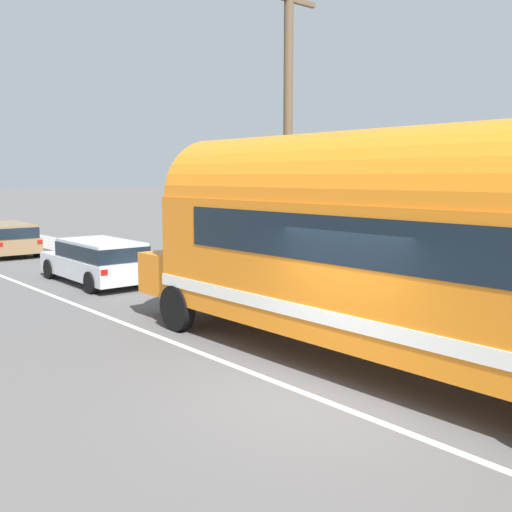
# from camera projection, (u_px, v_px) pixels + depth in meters

# --- Properties ---
(ground_plane) EXTENTS (300.00, 300.00, 0.00)m
(ground_plane) POSITION_uv_depth(u_px,v_px,m) (317.00, 398.00, 8.93)
(ground_plane) COLOR #565454
(lane_markings) EXTENTS (3.71, 80.00, 0.01)m
(lane_markings) POSITION_uv_depth(u_px,v_px,m) (80.00, 280.00, 18.99)
(lane_markings) COLOR silver
(lane_markings) RESTS_ON ground
(sidewalk_slab) EXTENTS (2.25, 90.00, 0.15)m
(sidewalk_slab) POSITION_uv_depth(u_px,v_px,m) (194.00, 275.00, 19.46)
(sidewalk_slab) COLOR gray
(sidewalk_slab) RESTS_ON ground
(utility_pole) EXTENTS (1.80, 0.24, 8.50)m
(utility_pole) POSITION_uv_depth(u_px,v_px,m) (288.00, 133.00, 15.10)
(utility_pole) COLOR brown
(utility_pole) RESTS_ON ground
(painted_bus) EXTENTS (2.68, 12.72, 4.12)m
(painted_bus) POSITION_uv_depth(u_px,v_px,m) (411.00, 240.00, 9.53)
(painted_bus) COLOR orange
(painted_bus) RESTS_ON ground
(car_lead) EXTENTS (2.00, 4.67, 1.37)m
(car_lead) POSITION_uv_depth(u_px,v_px,m) (98.00, 259.00, 18.33)
(car_lead) COLOR silver
(car_lead) RESTS_ON ground
(car_second) EXTENTS (2.04, 4.66, 1.37)m
(car_second) POSITION_uv_depth(u_px,v_px,m) (5.00, 236.00, 24.92)
(car_second) COLOR olive
(car_second) RESTS_ON ground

